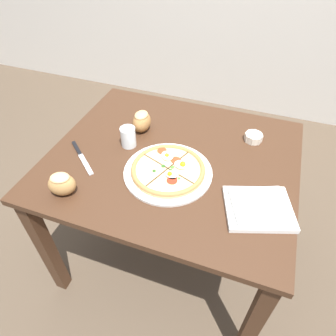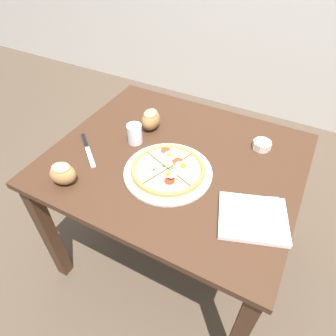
{
  "view_description": "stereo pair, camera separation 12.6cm",
  "coord_description": "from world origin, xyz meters",
  "px_view_note": "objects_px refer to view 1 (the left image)",
  "views": [
    {
      "loc": [
        0.33,
        -0.97,
        1.66
      ],
      "look_at": [
        0.02,
        -0.11,
        0.8
      ],
      "focal_mm": 32.0,
      "sensor_mm": 36.0,
      "label": 1
    },
    {
      "loc": [
        0.44,
        -0.92,
        1.66
      ],
      "look_at": [
        0.02,
        -0.11,
        0.8
      ],
      "focal_mm": 32.0,
      "sensor_mm": 36.0,
      "label": 2
    }
  ],
  "objects_px": {
    "pizza": "(168,170)",
    "bread_piece_near": "(62,184)",
    "water_glass": "(128,138)",
    "dining_table": "(172,174)",
    "knife_main": "(82,157)",
    "napkin_folded": "(259,207)",
    "bread_piece_mid": "(142,121)",
    "ramekin_bowl": "(253,137)"
  },
  "relations": [
    {
      "from": "pizza",
      "to": "bread_piece_near",
      "type": "bearing_deg",
      "value": -145.03
    },
    {
      "from": "water_glass",
      "to": "pizza",
      "type": "bearing_deg",
      "value": -26.07
    },
    {
      "from": "bread_piece_near",
      "to": "dining_table",
      "type": "bearing_deg",
      "value": 46.58
    },
    {
      "from": "water_glass",
      "to": "knife_main",
      "type": "bearing_deg",
      "value": -136.48
    },
    {
      "from": "napkin_folded",
      "to": "pizza",
      "type": "bearing_deg",
      "value": 169.19
    },
    {
      "from": "bread_piece_near",
      "to": "knife_main",
      "type": "distance_m",
      "value": 0.22
    },
    {
      "from": "napkin_folded",
      "to": "knife_main",
      "type": "relative_size",
      "value": 1.47
    },
    {
      "from": "bread_piece_near",
      "to": "bread_piece_mid",
      "type": "bearing_deg",
      "value": 75.86
    },
    {
      "from": "ramekin_bowl",
      "to": "water_glass",
      "type": "xyz_separation_m",
      "value": [
        -0.55,
        -0.23,
        0.02
      ]
    },
    {
      "from": "ramekin_bowl",
      "to": "bread_piece_mid",
      "type": "xyz_separation_m",
      "value": [
        -0.54,
        -0.1,
        0.03
      ]
    },
    {
      "from": "dining_table",
      "to": "knife_main",
      "type": "height_order",
      "value": "knife_main"
    },
    {
      "from": "napkin_folded",
      "to": "bread_piece_near",
      "type": "bearing_deg",
      "value": -166.93
    },
    {
      "from": "dining_table",
      "to": "ramekin_bowl",
      "type": "height_order",
      "value": "ramekin_bowl"
    },
    {
      "from": "bread_piece_mid",
      "to": "knife_main",
      "type": "relative_size",
      "value": 0.56
    },
    {
      "from": "pizza",
      "to": "bread_piece_near",
      "type": "height_order",
      "value": "bread_piece_near"
    },
    {
      "from": "bread_piece_near",
      "to": "ramekin_bowl",
      "type": "bearing_deg",
      "value": 42.11
    },
    {
      "from": "ramekin_bowl",
      "to": "bread_piece_near",
      "type": "bearing_deg",
      "value": -137.89
    },
    {
      "from": "pizza",
      "to": "bread_piece_mid",
      "type": "height_order",
      "value": "bread_piece_mid"
    },
    {
      "from": "napkin_folded",
      "to": "water_glass",
      "type": "relative_size",
      "value": 3.14
    },
    {
      "from": "bread_piece_mid",
      "to": "water_glass",
      "type": "relative_size",
      "value": 1.19
    },
    {
      "from": "bread_piece_near",
      "to": "knife_main",
      "type": "relative_size",
      "value": 0.62
    },
    {
      "from": "ramekin_bowl",
      "to": "bread_piece_near",
      "type": "height_order",
      "value": "bread_piece_near"
    },
    {
      "from": "dining_table",
      "to": "water_glass",
      "type": "relative_size",
      "value": 11.49
    },
    {
      "from": "bread_piece_near",
      "to": "water_glass",
      "type": "height_order",
      "value": "bread_piece_near"
    },
    {
      "from": "dining_table",
      "to": "bread_piece_mid",
      "type": "distance_m",
      "value": 0.3
    },
    {
      "from": "dining_table",
      "to": "bread_piece_near",
      "type": "height_order",
      "value": "bread_piece_near"
    },
    {
      "from": "pizza",
      "to": "water_glass",
      "type": "xyz_separation_m",
      "value": [
        -0.24,
        0.12,
        0.02
      ]
    },
    {
      "from": "knife_main",
      "to": "water_glass",
      "type": "bearing_deg",
      "value": 83.55
    },
    {
      "from": "bread_piece_mid",
      "to": "water_glass",
      "type": "xyz_separation_m",
      "value": [
        -0.01,
        -0.13,
        -0.01
      ]
    },
    {
      "from": "ramekin_bowl",
      "to": "bread_piece_near",
      "type": "xyz_separation_m",
      "value": [
        -0.66,
        -0.6,
        0.03
      ]
    },
    {
      "from": "ramekin_bowl",
      "to": "pizza",
      "type": "bearing_deg",
      "value": -131.33
    },
    {
      "from": "ramekin_bowl",
      "to": "bread_piece_mid",
      "type": "height_order",
      "value": "bread_piece_mid"
    },
    {
      "from": "water_glass",
      "to": "dining_table",
      "type": "bearing_deg",
      "value": -2.48
    },
    {
      "from": "napkin_folded",
      "to": "water_glass",
      "type": "bearing_deg",
      "value": 163.07
    },
    {
      "from": "dining_table",
      "to": "bread_piece_mid",
      "type": "bearing_deg",
      "value": 146.13
    },
    {
      "from": "pizza",
      "to": "dining_table",
      "type": "bearing_deg",
      "value": 99.3
    },
    {
      "from": "pizza",
      "to": "napkin_folded",
      "type": "distance_m",
      "value": 0.4
    },
    {
      "from": "bread_piece_mid",
      "to": "ramekin_bowl",
      "type": "bearing_deg",
      "value": 10.83
    },
    {
      "from": "ramekin_bowl",
      "to": "dining_table",
      "type": "bearing_deg",
      "value": -143.25
    },
    {
      "from": "dining_table",
      "to": "knife_main",
      "type": "relative_size",
      "value": 5.37
    },
    {
      "from": "dining_table",
      "to": "ramekin_bowl",
      "type": "distance_m",
      "value": 0.43
    },
    {
      "from": "pizza",
      "to": "ramekin_bowl",
      "type": "relative_size",
      "value": 4.33
    }
  ]
}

